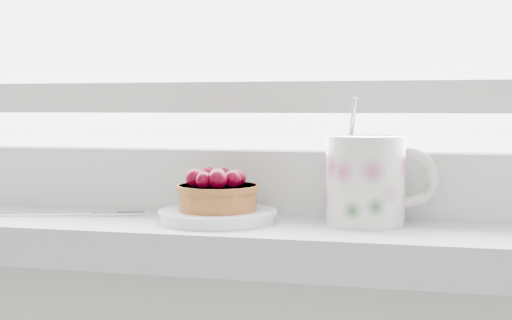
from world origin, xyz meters
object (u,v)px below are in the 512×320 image
(saucer, at_px, (218,216))
(fork, at_px, (63,214))
(raspberry_tart, at_px, (217,192))
(floral_mug, at_px, (368,178))

(saucer, relative_size, fork, 0.72)
(fork, bearing_deg, saucer, -0.37)
(saucer, bearing_deg, raspberry_tart, -122.34)
(saucer, relative_size, raspberry_tart, 1.46)
(saucer, height_order, fork, saucer)
(raspberry_tart, distance_m, fork, 0.18)
(raspberry_tart, height_order, floral_mug, floral_mug)
(raspberry_tart, distance_m, floral_mug, 0.16)
(fork, bearing_deg, raspberry_tart, -0.47)
(floral_mug, relative_size, fork, 0.75)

